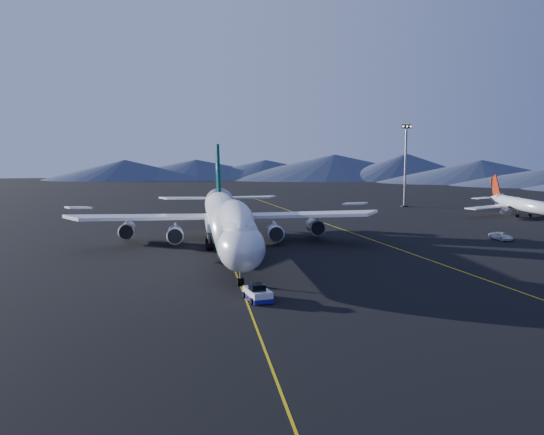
{
  "coord_description": "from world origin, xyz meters",
  "views": [
    {
      "loc": [
        -7.02,
        -108.04,
        19.53
      ],
      "look_at": [
        8.24,
        1.16,
        6.0
      ],
      "focal_mm": 40.0,
      "sensor_mm": 36.0,
      "label": 1
    }
  ],
  "objects": [
    {
      "name": "taxiway_line_side",
      "position": [
        30.0,
        10.0,
        0.01
      ],
      "size": [
        28.08,
        198.09,
        0.01
      ],
      "primitive_type": "cube",
      "rotation": [
        0.0,
        0.0,
        0.14
      ],
      "color": "gold",
      "rests_on": "ground"
    },
    {
      "name": "floodlight_mast",
      "position": [
        59.6,
        71.43,
        12.8
      ],
      "size": [
        3.12,
        2.34,
        25.25
      ],
      "rotation": [
        0.0,
        0.0,
        0.09
      ],
      "color": "black",
      "rests_on": "ground"
    },
    {
      "name": "ground",
      "position": [
        0.0,
        0.0,
        0.0
      ],
      "size": [
        500.0,
        500.0,
        0.0
      ],
      "primitive_type": "plane",
      "color": "black",
      "rests_on": "ground"
    },
    {
      "name": "pushback_tug",
      "position": [
        1.44,
        -34.52,
        0.7
      ],
      "size": [
        3.72,
        5.5,
        2.21
      ],
      "rotation": [
        0.0,
        0.0,
        0.21
      ],
      "color": "silver",
      "rests_on": "ground"
    },
    {
      "name": "second_jet",
      "position": [
        81.67,
        40.97,
        3.21
      ],
      "size": [
        33.0,
        37.28,
        10.61
      ],
      "rotation": [
        0.0,
        0.0,
        0.28
      ],
      "color": "silver",
      "rests_on": "ground"
    },
    {
      "name": "boeing_747",
      "position": [
        0.0,
        0.03,
        5.81
      ],
      "size": [
        59.62,
        72.43,
        19.37
      ],
      "color": "silver",
      "rests_on": "ground"
    },
    {
      "name": "taxiway_line_main",
      "position": [
        0.0,
        0.0,
        0.01
      ],
      "size": [
        0.25,
        220.0,
        0.01
      ],
      "primitive_type": "cube",
      "color": "gold",
      "rests_on": "ground"
    },
    {
      "name": "service_van",
      "position": [
        56.13,
        6.17,
        0.76
      ],
      "size": [
        3.4,
        5.83,
        1.52
      ],
      "primitive_type": "imported",
      "rotation": [
        0.0,
        0.0,
        0.17
      ],
      "color": "white",
      "rests_on": "ground"
    }
  ]
}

